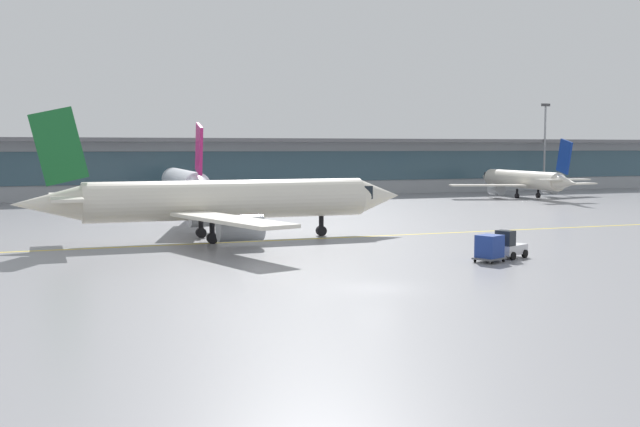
% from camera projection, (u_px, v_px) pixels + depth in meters
% --- Properties ---
extents(ground_plane, '(400.00, 400.00, 0.00)m').
position_uv_depth(ground_plane, '(377.00, 289.00, 44.72)').
color(ground_plane, gray).
extents(taxiway_centreline_stripe, '(110.00, 1.14, 0.01)m').
position_uv_depth(taxiway_centreline_stripe, '(235.00, 242.00, 66.52)').
color(taxiway_centreline_stripe, yellow).
rests_on(taxiway_centreline_stripe, ground_plane).
extents(terminal_concourse, '(214.08, 11.00, 9.60)m').
position_uv_depth(terminal_concourse, '(151.00, 167.00, 124.52)').
color(terminal_concourse, '#9EA3A8').
rests_on(terminal_concourse, ground_plane).
extents(gate_airplane_1, '(31.14, 33.51, 11.10)m').
position_uv_depth(gate_airplane_1, '(184.00, 183.00, 104.15)').
color(gate_airplane_1, silver).
rests_on(gate_airplane_1, ground_plane).
extents(gate_airplane_2, '(26.44, 28.53, 9.44)m').
position_uv_depth(gate_airplane_2, '(524.00, 180.00, 125.40)').
color(gate_airplane_2, silver).
rests_on(gate_airplane_2, ground_plane).
extents(taxiing_regional_jet, '(34.56, 32.24, 11.48)m').
position_uv_depth(taxiing_regional_jet, '(224.00, 201.00, 67.94)').
color(taxiing_regional_jet, silver).
rests_on(taxiing_regional_jet, ground_plane).
extents(baggage_tug, '(2.95, 2.43, 2.10)m').
position_uv_depth(baggage_tug, '(509.00, 246.00, 56.83)').
color(baggage_tug, silver).
rests_on(baggage_tug, ground_plane).
extents(cargo_dolly_lead, '(2.58, 2.33, 1.94)m').
position_uv_depth(cargo_dolly_lead, '(489.00, 247.00, 54.94)').
color(cargo_dolly_lead, '#595B60').
rests_on(cargo_dolly_lead, ground_plane).
extents(apron_light_mast_1, '(1.80, 0.36, 16.15)m').
position_uv_depth(apron_light_mast_1, '(545.00, 144.00, 142.60)').
color(apron_light_mast_1, gray).
rests_on(apron_light_mast_1, ground_plane).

